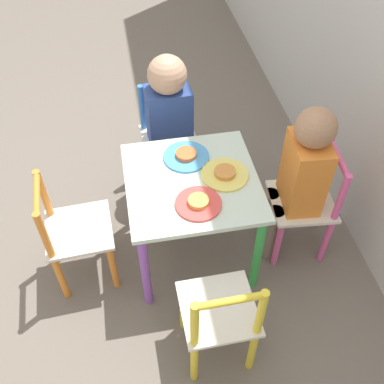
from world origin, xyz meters
TOP-DOWN VIEW (x-y plane):
  - ground_plane at (0.00, 0.00)m, footprint 6.00×6.00m
  - kids_table at (0.00, 0.00)m, footprint 0.52×0.52m
  - chair_blue at (-0.49, -0.03)m, footprint 0.27×0.27m
  - chair_pink at (0.04, 0.49)m, footprint 0.28×0.28m
  - chair_yellow at (0.49, 0.01)m, footprint 0.26×0.26m
  - chair_orange at (0.03, -0.49)m, footprint 0.27×0.27m
  - child_left at (-0.43, -0.02)m, footprint 0.22×0.21m
  - child_back at (0.04, 0.43)m, footprint 0.21×0.22m
  - plate_left at (-0.13, 0.00)m, footprint 0.19×0.19m
  - plate_back at (0.00, 0.13)m, footprint 0.19×0.19m
  - plate_right at (0.13, 0.00)m, footprint 0.17×0.17m

SIDE VIEW (x-z plane):
  - ground_plane at x=0.00m, z-range 0.00..0.00m
  - chair_blue at x=-0.49m, z-range 0.00..0.53m
  - chair_pink at x=0.04m, z-range 0.00..0.53m
  - chair_yellow at x=0.49m, z-range 0.00..0.53m
  - chair_orange at x=0.03m, z-range 0.00..0.53m
  - kids_table at x=0.00m, z-range 0.15..0.61m
  - child_back at x=0.04m, z-range 0.07..0.83m
  - child_left at x=-0.43m, z-range 0.08..0.82m
  - plate_left at x=-0.13m, z-range 0.45..0.48m
  - plate_right at x=0.13m, z-range 0.45..0.48m
  - plate_back at x=0.00m, z-range 0.45..0.48m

